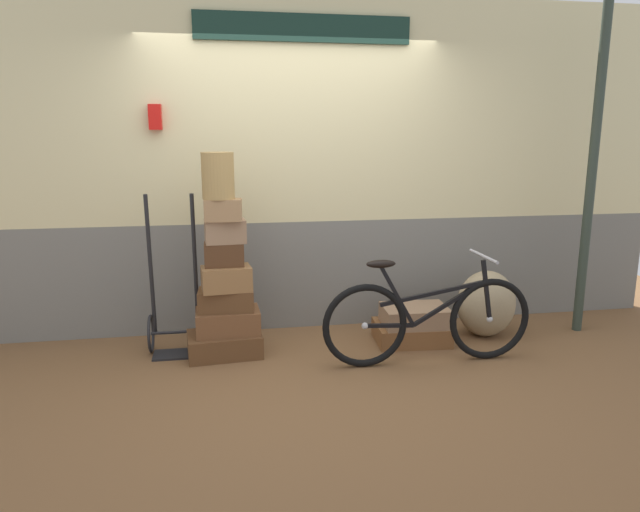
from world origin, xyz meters
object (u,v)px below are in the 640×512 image
object	(u,v)px
suitcase_1	(228,321)
suitcase_3	(226,279)
suitcase_4	(224,254)
bicycle	(428,320)
suitcase_0	(225,344)
suitcase_7	(411,332)
suitcase_5	(225,231)
suitcase_2	(226,299)
luggage_trolley	(176,317)
suitcase_8	(415,316)
wicker_basket	(218,176)
burlap_sack	(486,304)
suitcase_6	(223,210)

from	to	relation	value
suitcase_1	suitcase_3	world-z (taller)	suitcase_3
suitcase_4	bicycle	distance (m)	1.64
suitcase_0	suitcase_7	world-z (taller)	suitcase_0
suitcase_7	suitcase_5	bearing A→B (deg)	-176.64
suitcase_2	luggage_trolley	bearing A→B (deg)	166.26
suitcase_4	suitcase_8	world-z (taller)	suitcase_4
suitcase_1	suitcase_3	size ratio (longest dim) A/B	1.32
suitcase_0	suitcase_1	size ratio (longest dim) A/B	1.15
suitcase_7	suitcase_8	bearing A→B (deg)	-55.84
suitcase_1	wicker_basket	distance (m)	1.14
suitcase_1	luggage_trolley	world-z (taller)	luggage_trolley
suitcase_0	bicycle	world-z (taller)	bicycle
suitcase_0	suitcase_4	world-z (taller)	suitcase_4
suitcase_7	bicycle	world-z (taller)	bicycle
suitcase_3	suitcase_7	size ratio (longest dim) A/B	0.63
suitcase_3	suitcase_4	xyz separation A→B (m)	(-0.01, 0.05, 0.18)
suitcase_2	suitcase_4	distance (m)	0.36
suitcase_0	bicycle	size ratio (longest dim) A/B	0.35
suitcase_5	suitcase_0	bearing A→B (deg)	-130.29
suitcase_1	suitcase_7	distance (m)	1.54
suitcase_4	bicycle	bearing A→B (deg)	-18.14
suitcase_2	suitcase_4	world-z (taller)	suitcase_4
suitcase_2	wicker_basket	bearing A→B (deg)	-165.51
suitcase_1	suitcase_8	xyz separation A→B (m)	(1.54, -0.01, -0.04)
suitcase_8	wicker_basket	world-z (taller)	wicker_basket
suitcase_3	luggage_trolley	size ratio (longest dim) A/B	0.29
wicker_basket	bicycle	distance (m)	1.92
suitcase_8	burlap_sack	distance (m)	0.67
wicker_basket	luggage_trolley	world-z (taller)	wicker_basket
suitcase_5	suitcase_8	distance (m)	1.71
wicker_basket	suitcase_4	bearing A→B (deg)	38.65
suitcase_3	wicker_basket	xyz separation A→B (m)	(-0.04, 0.03, 0.79)
suitcase_1	wicker_basket	xyz separation A→B (m)	(-0.04, 0.01, 1.14)
luggage_trolley	burlap_sack	bearing A→B (deg)	-1.72
suitcase_0	wicker_basket	size ratio (longest dim) A/B	1.64
suitcase_5	suitcase_7	distance (m)	1.77
suitcase_6	luggage_trolley	distance (m)	0.98
suitcase_4	burlap_sack	size ratio (longest dim) A/B	0.52
suitcase_0	wicker_basket	xyz separation A→B (m)	(-0.00, 0.02, 1.33)
suitcase_8	wicker_basket	xyz separation A→B (m)	(-1.58, 0.01, 1.18)
suitcase_3	suitcase_1	bearing A→B (deg)	85.55
luggage_trolley	burlap_sack	size ratio (longest dim) A/B	2.22
suitcase_1	bicycle	size ratio (longest dim) A/B	0.30
suitcase_8	wicker_basket	size ratio (longest dim) A/B	1.54
suitcase_3	wicker_basket	size ratio (longest dim) A/B	1.08
suitcase_2	bicycle	xyz separation A→B (m)	(1.50, -0.45, -0.10)
suitcase_1	bicycle	xyz separation A→B (m)	(1.49, -0.44, 0.07)
suitcase_4	suitcase_8	distance (m)	1.66
suitcase_2	suitcase_4	size ratio (longest dim) A/B	1.43
suitcase_6	suitcase_8	size ratio (longest dim) A/B	0.52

